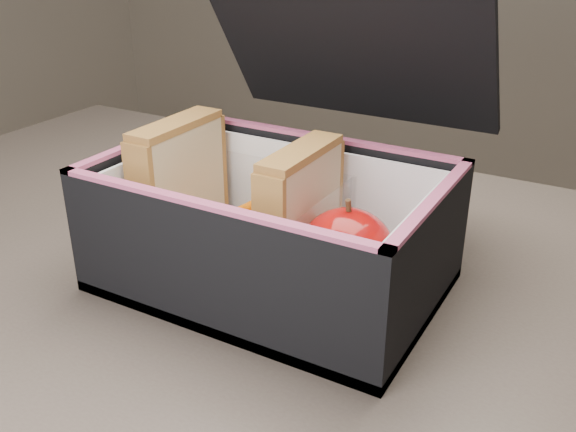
{
  "coord_description": "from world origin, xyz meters",
  "views": [
    {
      "loc": [
        0.24,
        -0.4,
        1.05
      ],
      "look_at": [
        -0.01,
        0.04,
        0.81
      ],
      "focal_mm": 40.0,
      "sensor_mm": 36.0,
      "label": 1
    }
  ],
  "objects": [
    {
      "name": "carrot_sticks",
      "position": [
        -0.06,
        0.04,
        0.78
      ],
      "size": [
        0.05,
        0.15,
        0.03
      ],
      "color": "#DE6800",
      "rests_on": "plastic_tub"
    },
    {
      "name": "sandwich_left",
      "position": [
        -0.13,
        0.04,
        0.82
      ],
      "size": [
        0.03,
        0.11,
        0.12
      ],
      "color": "tan",
      "rests_on": "plastic_tub"
    },
    {
      "name": "sandwich_right",
      "position": [
        0.0,
        0.04,
        0.82
      ],
      "size": [
        0.03,
        0.1,
        0.11
      ],
      "color": "tan",
      "rests_on": "plastic_tub"
    },
    {
      "name": "kitchen_table",
      "position": [
        0.0,
        0.0,
        0.66
      ],
      "size": [
        1.2,
        0.8,
        0.75
      ],
      "color": "brown",
      "rests_on": "ground"
    },
    {
      "name": "red_apple",
      "position": [
        0.06,
        0.02,
        0.81
      ],
      "size": [
        0.08,
        0.08,
        0.08
      ],
      "rotation": [
        0.0,
        0.0,
        -0.04
      ],
      "color": "maroon",
      "rests_on": "paper_napkin"
    },
    {
      "name": "plastic_tub",
      "position": [
        -0.06,
        0.04,
        0.8
      ],
      "size": [
        0.18,
        0.13,
        0.07
      ],
      "primitive_type": null,
      "color": "white",
      "rests_on": "lunch_bag"
    },
    {
      "name": "lunch_bag",
      "position": [
        -0.02,
        0.04,
        0.81
      ],
      "size": [
        0.29,
        0.3,
        0.26
      ],
      "color": "black",
      "rests_on": "kitchen_table"
    },
    {
      "name": "paper_napkin",
      "position": [
        0.06,
        0.03,
        0.77
      ],
      "size": [
        0.07,
        0.07,
        0.01
      ],
      "primitive_type": "cube",
      "rotation": [
        0.0,
        0.0,
        0.01
      ],
      "color": "white",
      "rests_on": "lunch_bag"
    }
  ]
}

